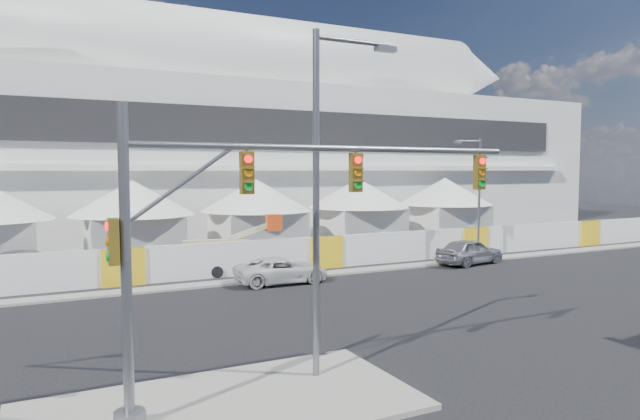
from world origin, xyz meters
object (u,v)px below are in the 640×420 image
sedan_silver (470,251)px  lot_car_c (31,264)px  pickup_curb (282,270)px  lot_car_a (453,239)px  streetlight_curb (477,190)px  boom_lift (206,259)px  traffic_mast (230,240)px  lot_car_b (520,235)px  streetlight_median (324,180)px

sedan_silver → lot_car_c: bearing=63.6°
pickup_curb → lot_car_c: 14.44m
pickup_curb → lot_car_a: size_ratio=1.12×
streetlight_curb → boom_lift: (-17.63, 3.00, -3.82)m
traffic_mast → boom_lift: size_ratio=1.65×
lot_car_a → lot_car_b: lot_car_b is taller
lot_car_a → lot_car_c: size_ratio=0.83×
lot_car_b → lot_car_c: size_ratio=0.87×
lot_car_a → boom_lift: (-20.16, -2.41, 0.18)m
pickup_curb → traffic_mast: traffic_mast is taller
lot_car_c → traffic_mast: traffic_mast is taller
sedan_silver → lot_car_a: 7.42m
traffic_mast → streetlight_median: size_ratio=1.16×
pickup_curb → lot_car_c: size_ratio=0.94×
lot_car_a → sedan_silver: bearing=163.1°
streetlight_median → lot_car_b: bearing=34.8°
pickup_curb → lot_car_a: lot_car_a is taller
sedan_silver → pickup_curb: 13.28m
sedan_silver → boom_lift: boom_lift is taller
pickup_curb → lot_car_b: (23.61, 5.89, 0.10)m
lot_car_c → streetlight_curb: streetlight_curb is taller
streetlight_median → streetlight_curb: bearing=37.7°
sedan_silver → lot_car_a: (3.89, 6.31, -0.10)m
lot_car_c → traffic_mast: (4.47, -22.65, 3.58)m
sedan_silver → boom_lift: (-16.27, 3.90, 0.09)m
pickup_curb → streetlight_median: streetlight_median is taller
sedan_silver → traffic_mast: 25.90m
sedan_silver → streetlight_median: size_ratio=0.50×
sedan_silver → streetlight_curb: bearing=-66.1°
lot_car_b → lot_car_c: (-35.66, 2.08, -0.02)m
lot_car_a → streetlight_curb: (-2.54, -5.41, 4.01)m
traffic_mast → boom_lift: traffic_mast is taller
sedan_silver → pickup_curb: size_ratio=0.97×
traffic_mast → streetlight_curb: (22.22, 15.84, 0.38)m
traffic_mast → streetlight_curb: streetlight_curb is taller
pickup_curb → streetlight_median: 15.14m
lot_car_b → sedan_silver: bearing=124.0°
lot_car_a → streetlight_curb: 7.20m
traffic_mast → boom_lift: (4.59, 18.84, -3.44)m
streetlight_median → sedan_silver: bearing=38.0°
lot_car_a → streetlight_median: streetlight_median is taller
lot_car_c → streetlight_median: bearing=-170.0°
sedan_silver → traffic_mast: bearing=116.1°
pickup_curb → boom_lift: 5.12m
traffic_mast → lot_car_b: bearing=33.4°
sedan_silver → streetlight_curb: 4.24m
lot_car_a → boom_lift: size_ratio=0.65×
lot_car_a → streetlight_curb: size_ratio=0.55×
streetlight_median → boom_lift: bearing=85.5°
lot_car_c → streetlight_median: (7.65, -21.52, 5.02)m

